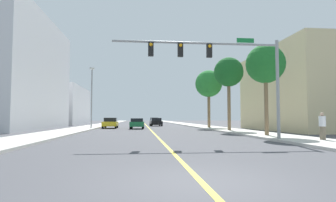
{
  "coord_description": "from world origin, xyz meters",
  "views": [
    {
      "loc": [
        -1.4,
        -6.21,
        1.44
      ],
      "look_at": [
        1.54,
        22.16,
        3.14
      ],
      "focal_mm": 30.03,
      "sensor_mm": 36.0,
      "label": 1
    }
  ],
  "objects": [
    {
      "name": "lane_marking_center",
      "position": [
        0.0,
        42.0,
        0.0
      ],
      "size": [
        0.16,
        144.0,
        0.01
      ],
      "primitive_type": "cube",
      "color": "yellow",
      "rests_on": "ground"
    },
    {
      "name": "traffic_signal_mast",
      "position": [
        3.68,
        10.36,
        4.85
      ],
      "size": [
        10.3,
        0.36,
        6.22
      ],
      "color": "gray",
      "rests_on": "sidewalk_right"
    },
    {
      "name": "building_left_far",
      "position": [
        -18.86,
        53.15,
        3.86
      ],
      "size": [
        11.85,
        17.71,
        7.71
      ],
      "primitive_type": "cube",
      "color": "silver",
      "rests_on": "ground"
    },
    {
      "name": "car_yellow",
      "position": [
        -5.27,
        32.86,
        0.74
      ],
      "size": [
        1.9,
        4.14,
        1.44
      ],
      "rotation": [
        0.0,
        0.0,
        3.14
      ],
      "color": "gold",
      "rests_on": "ground"
    },
    {
      "name": "ground",
      "position": [
        0.0,
        42.0,
        0.0
      ],
      "size": [
        192.0,
        192.0,
        0.0
      ],
      "primitive_type": "plane",
      "color": "#47474C"
    },
    {
      "name": "street_lamp",
      "position": [
        -7.29,
        29.5,
        4.37
      ],
      "size": [
        0.56,
        0.28,
        7.59
      ],
      "color": "gray",
      "rests_on": "sidewalk_left"
    },
    {
      "name": "pedestrian",
      "position": [
        9.37,
        9.36,
        0.94
      ],
      "size": [
        0.38,
        0.38,
        1.6
      ],
      "rotation": [
        0.0,
        0.0,
        2.87
      ],
      "color": "#726651",
      "rests_on": "sidewalk_right"
    },
    {
      "name": "building_right_near",
      "position": [
        18.37,
        24.36,
        4.63
      ],
      "size": [
        10.86,
        15.91,
        9.26
      ],
      "primitive_type": "cube",
      "color": "beige",
      "rests_on": "ground"
    },
    {
      "name": "sidewalk_right",
      "position": [
        8.61,
        42.0,
        0.07
      ],
      "size": [
        3.62,
        168.0,
        0.15
      ],
      "primitive_type": "cube",
      "color": "beige",
      "rests_on": "ground"
    },
    {
      "name": "car_gray",
      "position": [
        1.77,
        52.36,
        0.75
      ],
      "size": [
        2.05,
        4.42,
        1.46
      ],
      "rotation": [
        0.0,
        0.0,
        -0.05
      ],
      "color": "slate",
      "rests_on": "ground"
    },
    {
      "name": "sidewalk_left",
      "position": [
        -8.61,
        42.0,
        0.07
      ],
      "size": [
        3.62,
        168.0,
        0.15
      ],
      "primitive_type": "cube",
      "color": "beige",
      "rests_on": "ground"
    },
    {
      "name": "car_black",
      "position": [
        1.56,
        42.79,
        0.72
      ],
      "size": [
        2.09,
        4.17,
        1.4
      ],
      "rotation": [
        0.0,
        0.0,
        0.04
      ],
      "color": "black",
      "rests_on": "ground"
    },
    {
      "name": "car_green",
      "position": [
        -1.62,
        30.46,
        0.72
      ],
      "size": [
        1.88,
        3.92,
        1.36
      ],
      "rotation": [
        0.0,
        0.0,
        -0.04
      ],
      "color": "#196638",
      "rests_on": "ground"
    },
    {
      "name": "palm_mid",
      "position": [
        8.09,
        22.63,
        6.23
      ],
      "size": [
        3.12,
        3.12,
        7.72
      ],
      "color": "brown",
      "rests_on": "sidewalk_right"
    },
    {
      "name": "palm_far",
      "position": [
        8.13,
        31.39,
        6.07
      ],
      "size": [
        3.68,
        3.68,
        7.82
      ],
      "color": "brown",
      "rests_on": "sidewalk_right"
    },
    {
      "name": "palm_near",
      "position": [
        8.07,
        13.87,
        5.44
      ],
      "size": [
        2.92,
        2.92,
        6.81
      ],
      "color": "brown",
      "rests_on": "sidewalk_right"
    }
  ]
}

